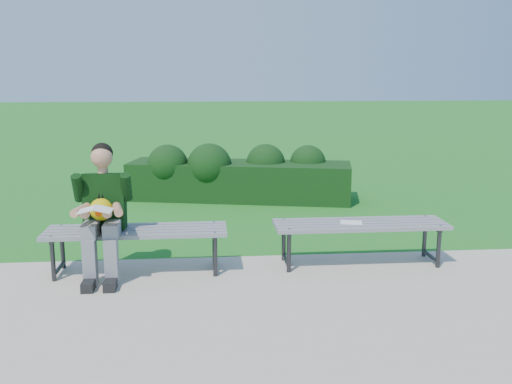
% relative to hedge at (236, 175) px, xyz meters
% --- Properties ---
extents(ground, '(80.00, 80.00, 0.00)m').
position_rel_hedge_xyz_m(ground, '(-0.21, -3.10, -0.40)').
color(ground, '#237B22').
rests_on(ground, ground).
extents(walkway, '(30.00, 3.50, 0.02)m').
position_rel_hedge_xyz_m(walkway, '(-0.21, -4.85, -0.39)').
color(walkway, beige).
rests_on(walkway, ground).
extents(hedge, '(3.67, 1.63, 0.92)m').
position_rel_hedge_xyz_m(hedge, '(0.00, 0.00, 0.00)').
color(hedge, '#0C370F').
rests_on(hedge, ground).
extents(bench_left, '(1.80, 0.50, 0.46)m').
position_rel_hedge_xyz_m(bench_left, '(-1.20, -3.51, 0.02)').
color(bench_left, gray).
rests_on(bench_left, walkway).
extents(bench_right, '(1.80, 0.50, 0.46)m').
position_rel_hedge_xyz_m(bench_right, '(1.11, -3.46, 0.02)').
color(bench_right, gray).
rests_on(bench_right, walkway).
extents(seated_boy, '(0.56, 0.76, 1.31)m').
position_rel_hedge_xyz_m(seated_boy, '(-1.50, -3.60, 0.32)').
color(seated_boy, slate).
rests_on(seated_boy, walkway).
extents(paper_sheet, '(0.25, 0.21, 0.01)m').
position_rel_hedge_xyz_m(paper_sheet, '(1.01, -3.46, 0.07)').
color(paper_sheet, white).
rests_on(paper_sheet, bench_right).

